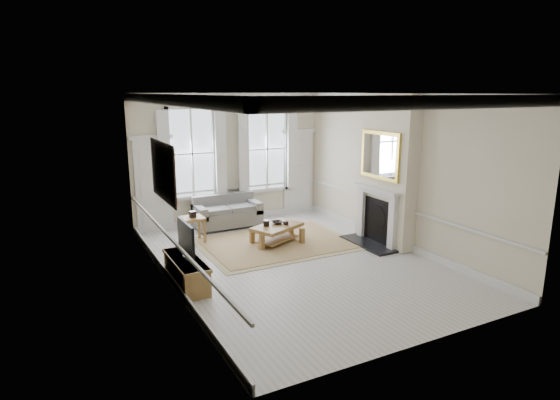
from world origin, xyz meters
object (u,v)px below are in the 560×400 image
sofa (227,213)px  tv_stand (186,272)px  coffee_table (277,229)px  side_table (193,222)px

sofa → tv_stand: sofa is taller
coffee_table → side_table: bearing=124.6°
side_table → coffee_table: (1.67, -1.02, -0.13)m
coffee_table → tv_stand: bearing=-175.9°
side_table → coffee_table: size_ratio=0.44×
coffee_table → tv_stand: (-2.53, -1.36, -0.11)m
sofa → side_table: 1.44m
coffee_table → tv_stand: size_ratio=0.95×
side_table → coffee_table: 1.96m
coffee_table → sofa: bearing=81.3°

